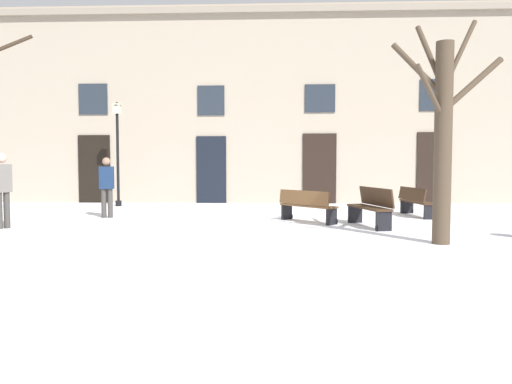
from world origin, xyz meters
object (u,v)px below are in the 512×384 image
object	(u,v)px
tree_near_facade	(443,132)
bench_facing_shops	(371,206)
person_strolling	(107,184)
bench_by_litter_bin	(416,201)
bench_back_to_back_right	(307,205)
person_by_shop_door	(2,186)
streetlamp	(118,142)

from	to	relation	value
tree_near_facade	bench_facing_shops	bearing A→B (deg)	109.02
tree_near_facade	bench_facing_shops	world-z (taller)	tree_near_facade
person_strolling	bench_facing_shops	bearing A→B (deg)	160.06
bench_by_litter_bin	bench_back_to_back_right	bearing A→B (deg)	108.72
bench_back_to_back_right	person_strolling	world-z (taller)	person_strolling
bench_back_to_back_right	bench_facing_shops	xyz separation A→B (m)	(1.51, -0.81, 0.05)
bench_by_litter_bin	person_by_shop_door	size ratio (longest dim) A/B	1.05
bench_by_litter_bin	person_strolling	size ratio (longest dim) A/B	1.09
streetlamp	bench_back_to_back_right	size ratio (longest dim) A/B	2.45
tree_near_facade	bench_back_to_back_right	world-z (taller)	tree_near_facade
bench_back_to_back_right	person_by_shop_door	size ratio (longest dim) A/B	0.85
tree_near_facade	person_strolling	world-z (taller)	tree_near_facade
streetlamp	bench_back_to_back_right	bearing A→B (deg)	-35.27
streetlamp	bench_back_to_back_right	distance (m)	8.18
bench_facing_shops	bench_by_litter_bin	bearing A→B (deg)	129.64
bench_back_to_back_right	bench_by_litter_bin	world-z (taller)	bench_by_litter_bin
bench_by_litter_bin	bench_facing_shops	bearing A→B (deg)	136.30
tree_near_facade	person_strolling	distance (m)	9.09
bench_back_to_back_right	person_by_shop_door	xyz separation A→B (m)	(-7.26, -1.56, 0.56)
bench_facing_shops	person_by_shop_door	xyz separation A→B (m)	(-8.77, -0.75, 0.51)
tree_near_facade	streetlamp	size ratio (longest dim) A/B	1.17
person_strolling	bench_by_litter_bin	bearing A→B (deg)	178.24
bench_facing_shops	person_by_shop_door	world-z (taller)	person_by_shop_door
bench_back_to_back_right	bench_facing_shops	world-z (taller)	bench_facing_shops
streetlamp	bench_by_litter_bin	world-z (taller)	streetlamp
streetlamp	bench_facing_shops	bearing A→B (deg)	-34.03
person_strolling	person_by_shop_door	size ratio (longest dim) A/B	0.96
bench_by_litter_bin	person_strolling	bearing A→B (deg)	87.29
streetlamp	person_by_shop_door	xyz separation A→B (m)	(-0.75, -6.16, -1.29)
person_strolling	bench_back_to_back_right	bearing A→B (deg)	164.55
bench_by_litter_bin	bench_facing_shops	distance (m)	3.02
bench_facing_shops	bench_back_to_back_right	bearing A→B (deg)	-132.57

